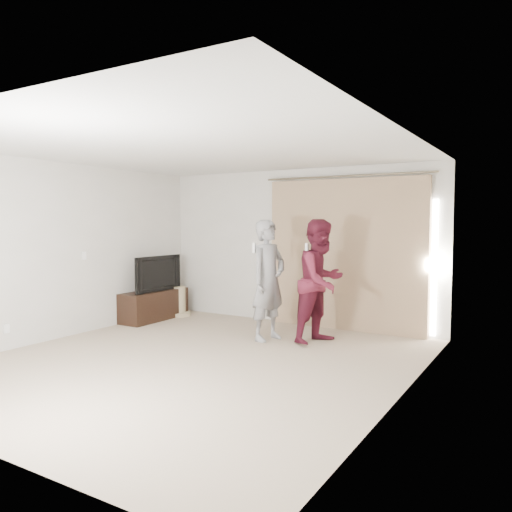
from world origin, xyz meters
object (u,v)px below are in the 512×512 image
Objects in this scene: tv_console at (154,305)px; tv at (154,273)px; person_woman at (321,281)px; person_man at (268,280)px.

tv is at bearing 0.00° from tv_console.
tv_console is at bearing 0.00° from tv.
person_man is at bearing -161.08° from person_woman.
person_man is 1.00× the size of person_woman.
person_man is at bearing -95.06° from tv.
tv is 0.61× the size of person_man.
tv_console is at bearing 179.61° from person_woman.
person_woman is (3.19, -0.02, 0.62)m from tv_console.
person_woman reaches higher than tv.
tv_console is 2.56m from person_man.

